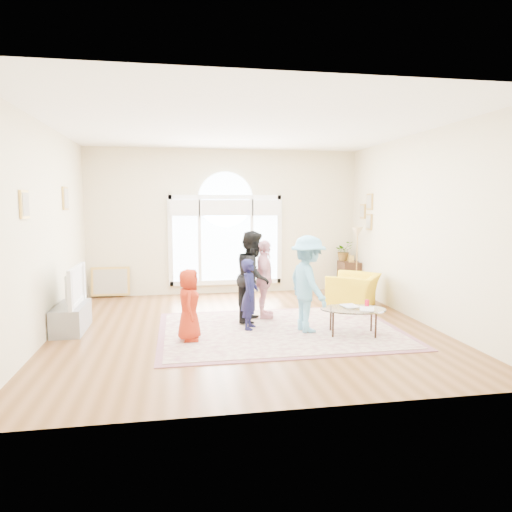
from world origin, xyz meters
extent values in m
plane|color=brown|center=(0.00, 0.00, 0.00)|extent=(6.00, 6.00, 0.00)
plane|color=beige|center=(0.00, 3.00, 1.60)|extent=(6.00, 0.00, 6.00)
plane|color=beige|center=(0.00, -3.00, 1.60)|extent=(6.00, 0.00, 6.00)
plane|color=beige|center=(-3.00, 0.00, 1.60)|extent=(0.00, 6.00, 6.00)
plane|color=beige|center=(3.00, 0.00, 1.60)|extent=(0.00, 6.00, 6.00)
plane|color=white|center=(0.00, 0.00, 3.20)|extent=(6.00, 6.00, 0.00)
cube|color=white|center=(0.00, 2.96, 0.25)|extent=(2.50, 0.08, 0.10)
cube|color=white|center=(0.00, 2.96, 2.15)|extent=(2.50, 0.08, 0.10)
cube|color=white|center=(-1.22, 2.96, 1.20)|extent=(0.10, 0.08, 2.00)
cube|color=white|center=(1.22, 2.96, 1.20)|extent=(0.10, 0.08, 2.00)
cube|color=#C6E2FF|center=(-0.90, 2.96, 1.20)|extent=(0.55, 0.02, 1.80)
cube|color=#C6E2FF|center=(0.90, 2.96, 1.20)|extent=(0.55, 0.02, 1.80)
cube|color=#C6E2FF|center=(0.00, 2.96, 1.20)|extent=(1.10, 0.02, 1.80)
cylinder|color=#C6E2FF|center=(0.00, 2.96, 2.10)|extent=(1.20, 0.02, 1.20)
cube|color=white|center=(-0.59, 2.95, 1.20)|extent=(0.07, 0.04, 1.80)
cube|color=white|center=(0.59, 2.95, 1.20)|extent=(0.07, 0.04, 1.80)
cube|color=white|center=(-0.90, 2.88, 1.92)|extent=(0.65, 0.12, 0.35)
cube|color=white|center=(0.00, 2.88, 1.92)|extent=(1.20, 0.12, 0.35)
cube|color=white|center=(0.90, 2.88, 1.92)|extent=(0.65, 0.12, 0.35)
cube|color=tan|center=(-2.98, 1.30, 2.10)|extent=(0.03, 0.34, 0.40)
cube|color=#ADA38E|center=(-2.96, 1.30, 2.10)|extent=(0.01, 0.28, 0.34)
cube|color=tan|center=(-2.98, -0.90, 2.00)|extent=(0.03, 0.30, 0.36)
cube|color=#ADA38E|center=(-2.96, -0.90, 2.00)|extent=(0.01, 0.24, 0.30)
cube|color=tan|center=(2.98, 2.05, 2.05)|extent=(0.03, 0.28, 0.34)
cube|color=#ADA38E|center=(2.96, 2.05, 2.05)|extent=(0.01, 0.22, 0.28)
cube|color=tan|center=(2.98, 2.05, 1.62)|extent=(0.03, 0.28, 0.34)
cube|color=#ADA38E|center=(2.96, 2.05, 1.62)|extent=(0.01, 0.22, 0.28)
cube|color=tan|center=(2.98, 2.40, 1.84)|extent=(0.03, 0.26, 0.32)
cube|color=#ADA38E|center=(2.96, 2.40, 1.84)|extent=(0.01, 0.20, 0.26)
cube|color=beige|center=(0.52, -0.24, 0.01)|extent=(3.60, 2.60, 0.02)
cube|color=#82505D|center=(0.52, -0.24, 0.01)|extent=(3.80, 2.80, 0.01)
cube|color=gray|center=(-2.75, 0.30, 0.21)|extent=(0.45, 1.00, 0.42)
imported|color=black|center=(-2.75, 0.30, 0.73)|extent=(0.14, 1.07, 0.62)
cube|color=#587FCC|center=(-2.66, 0.30, 0.73)|extent=(0.02, 0.88, 0.50)
ellipsoid|color=silver|center=(1.55, -0.69, 0.41)|extent=(1.11, 0.85, 0.02)
cylinder|color=black|center=(1.90, -0.59, 0.20)|extent=(0.03, 0.03, 0.40)
cylinder|color=black|center=(1.29, -0.44, 0.20)|extent=(0.03, 0.03, 0.40)
cylinder|color=black|center=(1.82, -0.94, 0.20)|extent=(0.03, 0.03, 0.40)
cylinder|color=black|center=(1.20, -0.79, 0.20)|extent=(0.03, 0.03, 0.40)
imported|color=#B2A58C|center=(1.43, -0.61, 0.43)|extent=(0.25, 0.31, 0.03)
imported|color=#B2A58C|center=(1.62, -0.78, 0.43)|extent=(0.31, 0.35, 0.02)
cylinder|color=red|center=(1.79, -0.66, 0.48)|extent=(0.07, 0.07, 0.12)
imported|color=yellow|center=(2.30, 1.13, 0.32)|extent=(1.29, 1.31, 0.65)
cube|color=black|center=(2.78, 2.62, 0.35)|extent=(0.40, 0.50, 0.70)
cylinder|color=black|center=(2.75, 2.11, 0.01)|extent=(0.20, 0.20, 0.02)
cylinder|color=#A77F3E|center=(2.75, 2.11, 0.68)|extent=(0.02, 0.02, 1.35)
cone|color=#CCB284|center=(2.75, 2.11, 1.40)|extent=(0.26, 0.26, 0.22)
cylinder|color=white|center=(2.70, 2.79, 0.35)|extent=(0.20, 0.20, 0.70)
imported|color=#33722D|center=(2.70, 2.79, 0.93)|extent=(0.50, 0.46, 0.45)
cube|color=tan|center=(-2.50, 2.90, 0.00)|extent=(0.80, 0.14, 0.62)
imported|color=#A52610|center=(-0.92, -0.57, 0.55)|extent=(0.37, 0.54, 1.05)
imported|color=#14143B|center=(0.05, -0.11, 0.58)|extent=(0.39, 0.48, 1.12)
imported|color=black|center=(0.19, 0.37, 0.79)|extent=(0.81, 0.91, 1.54)
imported|color=#EDA5B0|center=(0.41, 0.55, 0.70)|extent=(0.48, 0.85, 1.36)
imported|color=#64B2D9|center=(0.92, -0.40, 0.77)|extent=(0.73, 1.06, 1.50)
camera|label=1|loc=(-1.07, -7.15, 2.01)|focal=32.00mm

